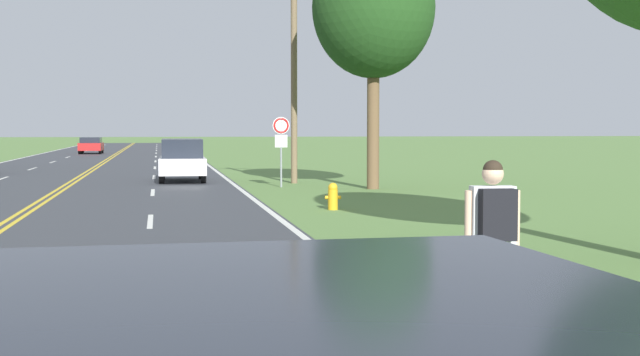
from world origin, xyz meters
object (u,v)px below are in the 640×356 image
at_px(tree_mid_treeline, 373,8).
at_px(car_red_hatchback_mid_far, 91,145).
at_px(fire_hydrant, 333,196).
at_px(traffic_sign, 281,134).
at_px(suitcase, 518,295).
at_px(car_white_suv_approaching, 182,159).
at_px(hitchhiker_person, 493,225).

bearing_deg(tree_mid_treeline, car_red_hatchback_mid_far, 105.94).
xyz_separation_m(fire_hydrant, traffic_sign, (-0.13, 8.84, 1.52)).
height_order(suitcase, car_white_suv_approaching, car_white_suv_approaching).
bearing_deg(car_white_suv_approaching, suitcase, 7.22).
height_order(traffic_sign, car_red_hatchback_mid_far, traffic_sign).
relative_size(traffic_sign, car_red_hatchback_mid_far, 0.66).
bearing_deg(fire_hydrant, car_white_suv_approaching, 105.21).
distance_m(fire_hydrant, tree_mid_treeline, 9.80).
relative_size(hitchhiker_person, traffic_sign, 0.71).
distance_m(hitchhiker_person, fire_hydrant, 13.54).
height_order(suitcase, tree_mid_treeline, tree_mid_treeline).
distance_m(suitcase, fire_hydrant, 13.41).
bearing_deg(suitcase, car_white_suv_approaching, 10.12).
relative_size(suitcase, fire_hydrant, 0.97).
bearing_deg(fire_hydrant, suitcase, -92.57).
height_order(hitchhiker_person, traffic_sign, traffic_sign).
height_order(fire_hydrant, car_red_hatchback_mid_far, car_red_hatchback_mid_far).
bearing_deg(hitchhiker_person, fire_hydrant, -0.09).
height_order(hitchhiker_person, car_white_suv_approaching, hitchhiker_person).
xyz_separation_m(suitcase, car_white_suv_approaching, (-2.89, 26.24, 0.58)).
distance_m(suitcase, car_red_hatchback_mid_far, 65.51).
distance_m(hitchhiker_person, tree_mid_treeline, 21.79).
relative_size(hitchhiker_person, suitcase, 2.63).
bearing_deg(car_red_hatchback_mid_far, car_white_suv_approaching, -170.27).
xyz_separation_m(traffic_sign, car_red_hatchback_mid_far, (-9.62, 42.64, -1.15)).
height_order(traffic_sign, car_white_suv_approaching, traffic_sign).
bearing_deg(tree_mid_treeline, car_white_suv_approaching, 139.17).
distance_m(suitcase, tree_mid_treeline, 21.84).
xyz_separation_m(hitchhiker_person, tree_mid_treeline, (3.77, 20.85, 5.08)).
relative_size(tree_mid_treeline, car_red_hatchback_mid_far, 2.30).
bearing_deg(fire_hydrant, car_red_hatchback_mid_far, 100.72).
height_order(tree_mid_treeline, car_white_suv_approaching, tree_mid_treeline).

